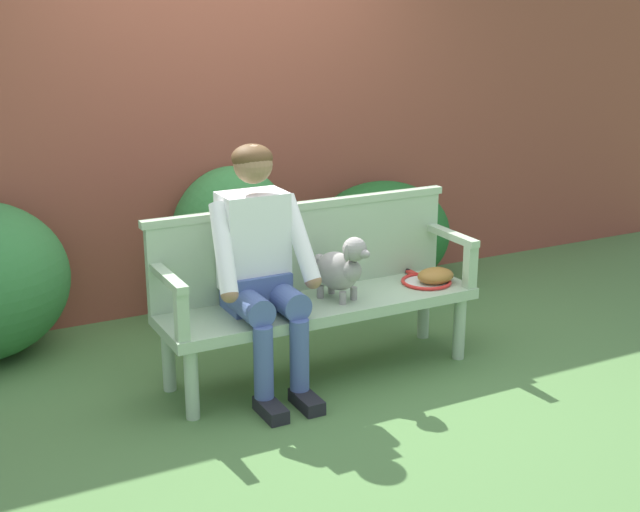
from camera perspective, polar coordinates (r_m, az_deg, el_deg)
The scene contains 12 objects.
ground_plane at distance 4.87m, azimuth 0.00°, elevation -7.68°, with size 40.00×40.00×0.00m, color #4C753D.
brick_garden_fence at distance 5.88m, azimuth -6.80°, elevation 7.57°, with size 8.00×0.30×2.17m, color brown.
hedge_bush_far_right at distance 6.15m, azimuth 4.05°, elevation 1.35°, with size 1.02×0.82×0.77m, color #1E5B23.
hedge_bush_mid_left at distance 5.68m, azimuth -5.73°, elevation 1.04°, with size 0.82×0.70×0.97m, color #337538.
garden_bench at distance 4.73m, azimuth 0.00°, elevation -3.56°, with size 1.77×0.48×0.43m.
bench_backrest at distance 4.81m, azimuth -1.16°, elevation 0.70°, with size 1.81×0.06×0.50m.
bench_armrest_left_end at distance 4.27m, azimuth -9.60°, elevation -2.46°, with size 0.06×0.48×0.28m.
bench_armrest_right_end at distance 5.01m, azimuth 9.07°, elevation 0.50°, with size 0.06×0.48×0.28m.
person_seated at distance 4.47m, azimuth -3.97°, elevation -0.32°, with size 0.56×0.64×1.30m.
dog_on_bench at distance 4.66m, azimuth 1.43°, elevation -0.76°, with size 0.26×0.36×0.37m.
tennis_racket at distance 5.04m, azimuth 6.81°, elevation -1.58°, with size 0.30×0.57×0.03m.
baseball_glove at distance 5.01m, azimuth 7.58°, elevation -1.29°, with size 0.22×0.17×0.09m, color #9E6B2D.
Camera 1 is at (-2.05, -3.93, 2.03)m, focal length 48.83 mm.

